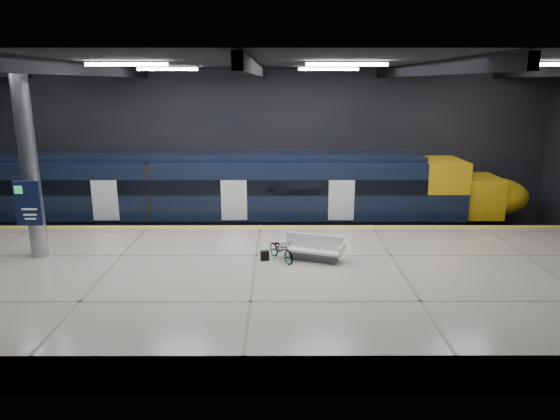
{
  "coord_description": "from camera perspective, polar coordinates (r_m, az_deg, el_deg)",
  "views": [
    {
      "loc": [
        0.84,
        -18.49,
        7.33
      ],
      "look_at": [
        0.88,
        1.5,
        2.2
      ],
      "focal_mm": 32.0,
      "sensor_mm": 36.0,
      "label": 1
    }
  ],
  "objects": [
    {
      "name": "ground",
      "position": [
        19.9,
        -2.56,
        -7.23
      ],
      "size": [
        30.0,
        30.0,
        0.0
      ],
      "primitive_type": "plane",
      "color": "black",
      "rests_on": "ground"
    },
    {
      "name": "bench",
      "position": [
        18.08,
        3.87,
        -4.67
      ],
      "size": [
        2.34,
        1.57,
        0.96
      ],
      "rotation": [
        0.0,
        0.0,
        -0.34
      ],
      "color": "#595B60",
      "rests_on": "platform"
    },
    {
      "name": "bicycle",
      "position": [
        17.95,
        0.15,
        -4.54
      ],
      "size": [
        1.26,
        1.6,
        0.81
      ],
      "primitive_type": "imported",
      "rotation": [
        0.0,
        0.0,
        0.55
      ],
      "color": "#99999E",
      "rests_on": "platform"
    },
    {
      "name": "pannier_bag",
      "position": [
        18.03,
        -1.76,
        -5.23
      ],
      "size": [
        0.33,
        0.24,
        0.35
      ],
      "primitive_type": "cube",
      "rotation": [
        0.0,
        0.0,
        0.22
      ],
      "color": "black",
      "rests_on": "platform"
    },
    {
      "name": "room_shell",
      "position": [
        18.58,
        -2.76,
        9.41
      ],
      "size": [
        30.1,
        16.1,
        8.05
      ],
      "color": "black",
      "rests_on": "ground"
    },
    {
      "name": "info_column",
      "position": [
        19.78,
        -26.76,
        4.52
      ],
      "size": [
        0.9,
        0.78,
        6.9
      ],
      "color": "#9EA0A5",
      "rests_on": "platform"
    },
    {
      "name": "safety_strip",
      "position": [
        22.15,
        -2.3,
        -1.94
      ],
      "size": [
        30.0,
        0.4,
        0.01
      ],
      "primitive_type": "cube",
      "color": "yellow",
      "rests_on": "platform"
    },
    {
      "name": "rails",
      "position": [
        25.07,
        -2.04,
        -2.42
      ],
      "size": [
        30.0,
        1.52,
        0.16
      ],
      "color": "gray",
      "rests_on": "ground"
    },
    {
      "name": "platform",
      "position": [
        17.39,
        -2.92,
        -8.58
      ],
      "size": [
        30.0,
        11.0,
        1.1
      ],
      "primitive_type": "cube",
      "color": "beige",
      "rests_on": "ground"
    },
    {
      "name": "train",
      "position": [
        24.78,
        -7.77,
        1.98
      ],
      "size": [
        29.4,
        2.84,
        3.79
      ],
      "color": "black",
      "rests_on": "ground"
    }
  ]
}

